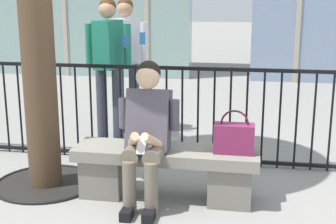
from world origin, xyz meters
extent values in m
plane|color=gray|center=(0.00, 0.00, 0.00)|extent=(60.00, 60.00, 0.00)
cube|color=gray|center=(0.00, 0.00, 0.40)|extent=(1.60, 0.44, 0.10)
cube|color=slate|center=(-0.56, 0.00, 0.17)|extent=(0.36, 0.37, 0.35)
cube|color=slate|center=(0.56, 0.00, 0.17)|extent=(0.36, 0.37, 0.35)
cylinder|color=#6B6051|center=(-0.23, -0.18, 0.47)|extent=(0.15, 0.40, 0.15)
cylinder|color=#6B6051|center=(-0.23, -0.38, 0.23)|extent=(0.11, 0.11, 0.45)
cube|color=black|center=(-0.23, -0.44, 0.04)|extent=(0.09, 0.22, 0.08)
cylinder|color=#6B6051|center=(-0.05, -0.18, 0.47)|extent=(0.15, 0.40, 0.15)
cylinder|color=#6B6051|center=(-0.05, -0.38, 0.23)|extent=(0.11, 0.11, 0.45)
cube|color=black|center=(-0.05, -0.44, 0.04)|extent=(0.09, 0.22, 0.08)
cube|color=#4C4751|center=(-0.14, -0.04, 0.71)|extent=(0.36, 0.30, 0.55)
cylinder|color=#4C4751|center=(-0.36, -0.04, 0.76)|extent=(0.08, 0.08, 0.26)
cylinder|color=#DBAD89|center=(-0.22, -0.26, 0.59)|extent=(0.16, 0.28, 0.20)
cylinder|color=#4C4751|center=(0.08, -0.04, 0.76)|extent=(0.08, 0.08, 0.26)
cylinder|color=#DBAD89|center=(-0.06, -0.26, 0.59)|extent=(0.16, 0.28, 0.20)
cube|color=silver|center=(-0.14, -0.32, 0.57)|extent=(0.07, 0.10, 0.13)
sphere|color=#DBAD89|center=(-0.14, -0.06, 1.08)|extent=(0.20, 0.20, 0.20)
sphere|color=black|center=(-0.14, -0.03, 1.11)|extent=(0.20, 0.20, 0.20)
cube|color=#7A234C|center=(0.58, -0.01, 0.57)|extent=(0.33, 0.16, 0.25)
torus|color=#49152D|center=(0.58, -0.01, 0.70)|extent=(0.23, 0.02, 0.23)
cylinder|color=#383D4C|center=(-0.97, 1.93, 0.45)|extent=(0.13, 0.13, 0.90)
cube|color=black|center=(-0.97, 1.89, 0.03)|extent=(0.09, 0.22, 0.06)
cylinder|color=#383D4C|center=(-0.77, 1.93, 0.45)|extent=(0.13, 0.13, 0.90)
cube|color=black|center=(-0.77, 1.89, 0.03)|extent=(0.09, 0.22, 0.06)
cube|color=silver|center=(-0.87, 1.93, 1.18)|extent=(0.33, 0.43, 0.56)
cylinder|color=silver|center=(-1.10, 1.93, 1.16)|extent=(0.08, 0.08, 0.52)
cylinder|color=silver|center=(-0.63, 1.93, 1.16)|extent=(0.08, 0.08, 0.52)
sphere|color=tan|center=(-0.87, 1.93, 1.58)|extent=(0.20, 0.20, 0.20)
sphere|color=#472816|center=(-0.87, 1.95, 1.61)|extent=(0.20, 0.20, 0.20)
cube|color=#2D6BB7|center=(-0.63, 1.83, 1.23)|extent=(0.07, 0.01, 0.14)
cylinder|color=#383D4C|center=(-1.07, 1.53, 0.45)|extent=(0.13, 0.13, 0.90)
cube|color=black|center=(-1.07, 1.49, 0.03)|extent=(0.09, 0.22, 0.06)
cylinder|color=#383D4C|center=(-0.87, 1.53, 0.45)|extent=(0.13, 0.13, 0.90)
cube|color=black|center=(-0.87, 1.49, 0.03)|extent=(0.09, 0.22, 0.06)
cube|color=#1E7259|center=(-0.97, 1.53, 1.18)|extent=(0.28, 0.41, 0.56)
cylinder|color=#1E7259|center=(-1.21, 1.53, 1.16)|extent=(0.08, 0.08, 0.52)
cylinder|color=#1E7259|center=(-0.74, 1.53, 1.16)|extent=(0.08, 0.08, 0.52)
sphere|color=tan|center=(-0.97, 1.53, 1.58)|extent=(0.20, 0.20, 0.20)
sphere|color=#472816|center=(-0.97, 1.55, 1.61)|extent=(0.20, 0.20, 0.20)
cube|color=#2D6BB7|center=(-0.73, 1.43, 1.23)|extent=(0.07, 0.01, 0.14)
cylinder|color=black|center=(-1.99, 0.93, 0.52)|extent=(0.02, 0.02, 1.03)
cylinder|color=black|center=(-1.83, 0.93, 0.52)|extent=(0.02, 0.02, 1.03)
cylinder|color=black|center=(-1.66, 0.93, 0.52)|extent=(0.02, 0.02, 1.03)
cylinder|color=black|center=(-1.49, 0.93, 0.52)|extent=(0.02, 0.02, 1.03)
cylinder|color=black|center=(-1.33, 0.93, 0.52)|extent=(0.02, 0.02, 1.03)
cylinder|color=black|center=(-1.16, 0.93, 0.52)|extent=(0.02, 0.02, 1.03)
cylinder|color=black|center=(-1.00, 0.93, 0.52)|extent=(0.02, 0.02, 1.03)
cylinder|color=black|center=(-0.83, 0.93, 0.52)|extent=(0.02, 0.02, 1.03)
cylinder|color=black|center=(-0.66, 0.93, 0.52)|extent=(0.02, 0.02, 1.03)
cylinder|color=black|center=(-0.50, 0.93, 0.52)|extent=(0.02, 0.02, 1.03)
cylinder|color=black|center=(-0.33, 0.93, 0.52)|extent=(0.02, 0.02, 1.03)
cylinder|color=black|center=(-0.17, 0.93, 0.52)|extent=(0.02, 0.02, 1.03)
cylinder|color=black|center=(0.00, 0.93, 0.52)|extent=(0.02, 0.02, 1.03)
cylinder|color=black|center=(0.17, 0.93, 0.52)|extent=(0.02, 0.02, 1.03)
cylinder|color=black|center=(0.33, 0.93, 0.52)|extent=(0.02, 0.02, 1.03)
cylinder|color=black|center=(0.50, 0.93, 0.52)|extent=(0.02, 0.02, 1.03)
cylinder|color=black|center=(0.66, 0.93, 0.52)|extent=(0.02, 0.02, 1.03)
cylinder|color=black|center=(0.83, 0.93, 0.52)|extent=(0.02, 0.02, 1.03)
cylinder|color=black|center=(1.00, 0.93, 0.52)|extent=(0.02, 0.02, 1.03)
cylinder|color=black|center=(1.16, 0.93, 0.52)|extent=(0.02, 0.02, 1.03)
cylinder|color=black|center=(1.33, 0.93, 0.52)|extent=(0.02, 0.02, 1.03)
cylinder|color=black|center=(1.49, 0.93, 0.52)|extent=(0.02, 0.02, 1.03)
cube|color=black|center=(0.00, 0.93, 0.05)|extent=(8.96, 0.04, 0.04)
cube|color=black|center=(0.00, 0.93, 1.01)|extent=(8.96, 0.04, 0.04)
cylinder|color=black|center=(-1.17, 0.09, 0.01)|extent=(0.93, 0.93, 0.01)
torus|color=black|center=(-1.17, 0.09, 0.01)|extent=(0.96, 0.96, 0.03)
camera|label=1|loc=(0.72, -3.86, 1.72)|focal=51.03mm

